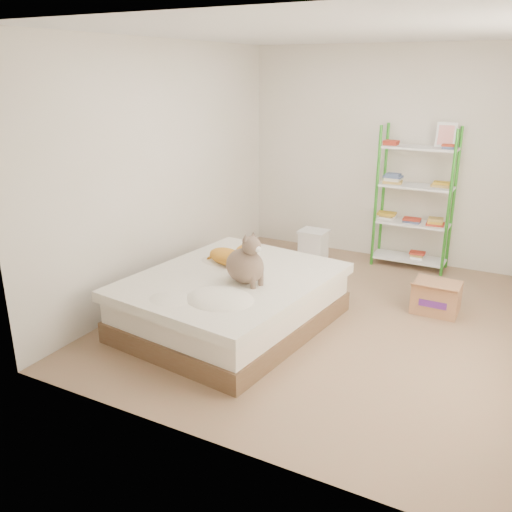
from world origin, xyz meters
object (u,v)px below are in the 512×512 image
Objects in this scene: white_bin at (313,245)px; bed at (232,301)px; shelf_unit at (415,199)px; grey_cat at (245,259)px; orange_cat at (227,255)px; cardboard_box at (436,297)px.

bed is at bearing -89.41° from white_bin.
shelf_unit is 4.44× the size of white_bin.
grey_cat is at bearing -110.27° from shelf_unit.
orange_cat is 1.88m from white_bin.
white_bin is (-1.13, -0.35, -0.65)m from shelf_unit.
white_bin is (0.18, 1.82, -0.40)m from orange_cat.
orange_cat is at bearing -95.59° from white_bin.
shelf_unit reaches higher than cardboard_box.
grey_cat reaches higher than cardboard_box.
cardboard_box is (1.47, 1.29, -0.57)m from grey_cat.
shelf_unit is 3.94× the size of cardboard_box.
shelf_unit is (1.31, 2.17, 0.25)m from orange_cat.
shelf_unit is (0.93, 2.51, 0.12)m from grey_cat.
grey_cat is 1.03× the size of cardboard_box.
bed is at bearing -38.97° from orange_cat.
white_bin is (-0.02, 2.09, -0.05)m from bed.
orange_cat is 1.13× the size of cardboard_box.
cardboard_box is at bearing 43.18° from bed.
shelf_unit is at bearing 72.50° from orange_cat.
bed is at bearing 82.72° from grey_cat.
grey_cat is (0.19, -0.07, 0.48)m from bed.
orange_cat reaches higher than cardboard_box.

